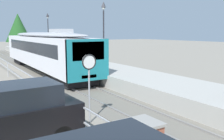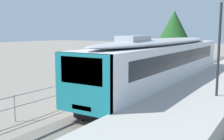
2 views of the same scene
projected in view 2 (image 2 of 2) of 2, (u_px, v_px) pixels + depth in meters
The scene contains 7 objects.
ground_plane at pixel (126, 86), 20.88m from camera, with size 160.00×160.00×0.00m, color gray.
track_rails at pixel (163, 90), 19.31m from camera, with size 3.20×60.00×0.14m.
commuter_train at pixel (163, 60), 18.87m from camera, with size 2.82×18.40×3.74m.
station_platform at pixel (212, 89), 17.55m from camera, with size 3.90×60.00×0.90m, color #A8A59E.
platform_lamp_mid_platform at pixel (220, 21), 13.30m from camera, with size 0.34×0.34×5.35m.
carpark_fence at pixel (14, 102), 12.50m from camera, with size 0.06×36.06×1.25m.
tree_behind_station_far at pixel (174, 27), 39.97m from camera, with size 5.10×5.10×7.08m.
Camera 2 is at (6.90, 4.01, 4.12)m, focal length 44.08 mm.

